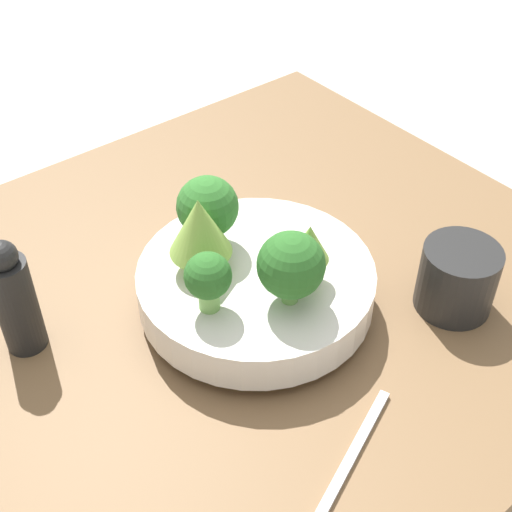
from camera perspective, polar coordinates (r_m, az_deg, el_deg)
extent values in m
plane|color=#ADA89E|center=(0.89, -0.92, -4.21)|extent=(6.00, 6.00, 0.00)
cube|color=brown|center=(0.88, -0.93, -3.24)|extent=(0.83, 0.76, 0.04)
cylinder|color=silver|center=(0.83, 0.00, -3.77)|extent=(0.12, 0.12, 0.01)
cylinder|color=silver|center=(0.81, 0.00, -2.28)|extent=(0.27, 0.27, 0.05)
cylinder|color=#6BA34C|center=(0.75, 2.74, -2.84)|extent=(0.02, 0.02, 0.02)
sphere|color=#286023|center=(0.72, 2.83, -0.73)|extent=(0.07, 0.07, 0.07)
cylinder|color=#6BA34C|center=(0.77, 4.16, -1.07)|extent=(0.03, 0.03, 0.03)
cone|color=#84AD47|center=(0.75, 4.30, 1.07)|extent=(0.04, 0.04, 0.04)
cylinder|color=#7AB256|center=(0.74, -3.77, -3.35)|extent=(0.02, 0.02, 0.03)
sphere|color=#286023|center=(0.72, -3.88, -1.59)|extent=(0.05, 0.05, 0.05)
cylinder|color=#609347|center=(0.79, -4.39, -0.27)|extent=(0.02, 0.02, 0.02)
cone|color=#84AD47|center=(0.76, -4.57, 2.40)|extent=(0.07, 0.07, 0.07)
cylinder|color=#6BA34C|center=(0.82, -3.78, 1.82)|extent=(0.02, 0.02, 0.03)
sphere|color=#2D6B28|center=(0.80, -3.90, 3.97)|extent=(0.07, 0.07, 0.07)
cylinder|color=black|center=(0.84, 15.81, -1.74)|extent=(0.09, 0.09, 0.08)
cylinder|color=black|center=(0.79, -18.60, -3.75)|extent=(0.04, 0.04, 0.12)
sphere|color=black|center=(0.75, -19.71, -0.02)|extent=(0.03, 0.03, 0.03)
cube|color=silver|center=(0.71, 7.71, -15.48)|extent=(0.16, 0.07, 0.01)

